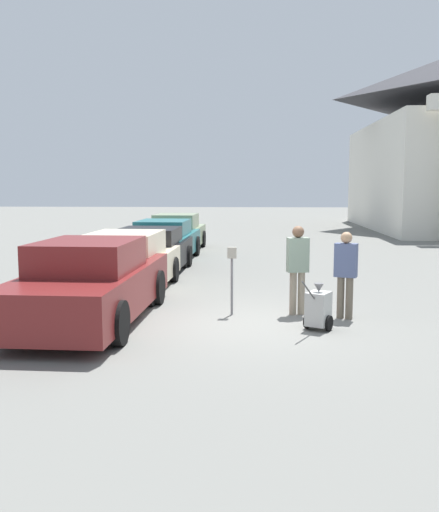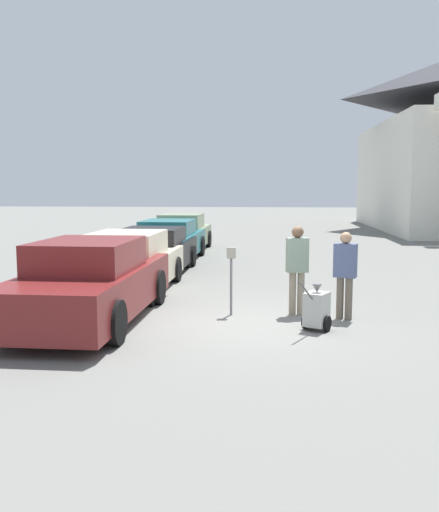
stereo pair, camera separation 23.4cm
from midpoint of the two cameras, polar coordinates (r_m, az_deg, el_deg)
ground_plane at (r=10.75m, az=2.87°, el=-6.82°), size 120.00×120.00×0.00m
parked_car_maroon at (r=11.10m, az=-12.12°, el=-2.67°), size 2.17×5.34×1.57m
parked_car_cream at (r=13.96m, az=-8.62°, el=-0.87°), size 2.04×5.19×1.48m
parked_car_black at (r=17.02m, az=-6.21°, el=0.45°), size 2.13×4.78×1.35m
parked_car_teal at (r=19.69m, az=-4.74°, el=1.45°), size 2.09×5.23×1.42m
parked_car_sage at (r=22.80m, az=-3.46°, el=2.24°), size 2.02×4.76×1.47m
parking_meter at (r=11.33m, az=1.77°, el=-1.20°), size 0.18×0.09×1.36m
person_worker at (r=11.43m, az=8.35°, el=-0.83°), size 0.45×0.30×1.79m
person_supervisor at (r=11.24m, az=13.03°, el=-1.37°), size 0.47×0.36×1.70m
equipment_cart at (r=10.39m, az=10.32°, el=-5.23°), size 0.64×0.96×1.00m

